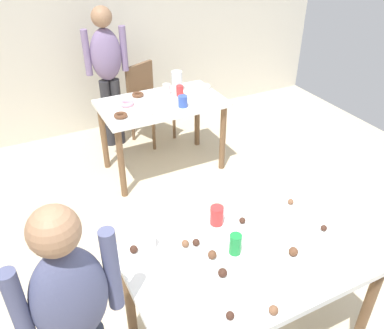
{
  "coord_description": "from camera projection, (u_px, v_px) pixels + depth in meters",
  "views": [
    {
      "loc": [
        -0.87,
        -1.38,
        2.33
      ],
      "look_at": [
        0.13,
        0.61,
        0.9
      ],
      "focal_mm": 37.71,
      "sensor_mm": 36.0,
      "label": 1
    }
  ],
  "objects": [
    {
      "name": "wall_back",
      "position": [
        72.0,
        20.0,
        4.33
      ],
      "size": [
        6.4,
        0.1,
        2.6
      ],
      "primitive_type": "cube",
      "color": "beige",
      "rests_on": "ground_plane"
    },
    {
      "name": "dining_table_near",
      "position": [
        250.0,
        266.0,
        2.22
      ],
      "size": [
        1.34,
        0.83,
        0.75
      ],
      "color": "white",
      "rests_on": "ground_plane"
    },
    {
      "name": "dining_table_far",
      "position": [
        162.0,
        112.0,
        3.92
      ],
      "size": [
        1.19,
        0.68,
        0.75
      ],
      "color": "white",
      "rests_on": "ground_plane"
    },
    {
      "name": "chair_far_table",
      "position": [
        147.0,
        98.0,
        4.56
      ],
      "size": [
        0.53,
        0.53,
        0.87
      ],
      "color": "brown",
      "rests_on": "ground_plane"
    },
    {
      "name": "person_girl_near",
      "position": [
        75.0,
        317.0,
        1.71
      ],
      "size": [
        0.46,
        0.24,
        1.45
      ],
      "color": "#383D4C",
      "rests_on": "ground_plane"
    },
    {
      "name": "person_adult_far",
      "position": [
        107.0,
        67.0,
        4.21
      ],
      "size": [
        0.45,
        0.23,
        1.52
      ],
      "color": "#28282D",
      "rests_on": "ground_plane"
    },
    {
      "name": "mixing_bowl",
      "position": [
        270.0,
        211.0,
        2.42
      ],
      "size": [
        0.19,
        0.19,
        0.08
      ],
      "primitive_type": "cylinder",
      "color": "white",
      "rests_on": "dining_table_near"
    },
    {
      "name": "soda_can",
      "position": [
        235.0,
        244.0,
        2.15
      ],
      "size": [
        0.07,
        0.07,
        0.12
      ],
      "primitive_type": "cylinder",
      "color": "#198438",
      "rests_on": "dining_table_near"
    },
    {
      "name": "fork_near",
      "position": [
        260.0,
        257.0,
        2.15
      ],
      "size": [
        0.17,
        0.02,
        0.01
      ],
      "primitive_type": "cube",
      "color": "silver",
      "rests_on": "dining_table_near"
    },
    {
      "name": "cup_near_0",
      "position": [
        311.0,
        267.0,
        2.03
      ],
      "size": [
        0.09,
        0.09,
        0.09
      ],
      "primitive_type": "cylinder",
      "color": "white",
      "rests_on": "dining_table_near"
    },
    {
      "name": "cup_near_1",
      "position": [
        217.0,
        215.0,
        2.35
      ],
      "size": [
        0.08,
        0.08,
        0.12
      ],
      "primitive_type": "cylinder",
      "color": "red",
      "rests_on": "dining_table_near"
    },
    {
      "name": "cup_near_2",
      "position": [
        148.0,
        241.0,
        2.19
      ],
      "size": [
        0.08,
        0.08,
        0.1
      ],
      "primitive_type": "cylinder",
      "color": "white",
      "rests_on": "dining_table_near"
    },
    {
      "name": "cake_ball_0",
      "position": [
        196.0,
        242.0,
        2.22
      ],
      "size": [
        0.04,
        0.04,
        0.04
      ],
      "primitive_type": "sphere",
      "color": "#3D2319",
      "rests_on": "dining_table_near"
    },
    {
      "name": "cake_ball_1",
      "position": [
        134.0,
        249.0,
        2.17
      ],
      "size": [
        0.04,
        0.04,
        0.04
      ],
      "primitive_type": "sphere",
      "color": "#3D2319",
      "rests_on": "dining_table_near"
    },
    {
      "name": "cake_ball_2",
      "position": [
        291.0,
        202.0,
        2.53
      ],
      "size": [
        0.04,
        0.04,
        0.04
      ],
      "primitive_type": "sphere",
      "color": "brown",
      "rests_on": "dining_table_near"
    },
    {
      "name": "cake_ball_3",
      "position": [
        230.0,
        315.0,
        1.83
      ],
      "size": [
        0.04,
        0.04,
        0.04
      ],
      "primitive_type": "sphere",
      "color": "#3D2319",
      "rests_on": "dining_table_near"
    },
    {
      "name": "cake_ball_4",
      "position": [
        324.0,
        228.0,
        2.32
      ],
      "size": [
        0.04,
        0.04,
        0.04
      ],
      "primitive_type": "sphere",
      "color": "#3D2319",
      "rests_on": "dining_table_near"
    },
    {
      "name": "cake_ball_5",
      "position": [
        273.0,
        310.0,
        1.84
      ],
      "size": [
        0.05,
        0.05,
        0.05
      ],
      "primitive_type": "sphere",
      "color": "brown",
      "rests_on": "dining_table_near"
    },
    {
      "name": "cake_ball_6",
      "position": [
        223.0,
        273.0,
        2.03
      ],
      "size": [
        0.05,
        0.05,
        0.05
      ],
      "primitive_type": "sphere",
      "color": "#3D2319",
      "rests_on": "dining_table_near"
    },
    {
      "name": "cake_ball_7",
      "position": [
        185.0,
        244.0,
        2.21
      ],
      "size": [
        0.04,
        0.04,
        0.04
      ],
      "primitive_type": "sphere",
      "color": "brown",
      "rests_on": "dining_table_near"
    },
    {
      "name": "cake_ball_8",
      "position": [
        242.0,
        220.0,
        2.38
      ],
      "size": [
        0.04,
        0.04,
        0.04
      ],
      "primitive_type": "sphere",
      "color": "#3D2319",
      "rests_on": "dining_table_near"
    },
    {
      "name": "cake_ball_9",
      "position": [
        212.0,
        255.0,
        2.14
      ],
      "size": [
        0.05,
        0.05,
        0.05
      ],
      "primitive_type": "sphere",
      "color": "brown",
      "rests_on": "dining_table_near"
    },
    {
      "name": "cake_ball_10",
      "position": [
        293.0,
        252.0,
        2.15
      ],
      "size": [
        0.05,
        0.05,
        0.05
      ],
      "primitive_type": "sphere",
      "color": "brown",
      "rests_on": "dining_table_near"
    },
    {
      "name": "pitcher_far",
      "position": [
        177.0,
        81.0,
        4.03
      ],
      "size": [
        0.11,
        0.11,
        0.2
      ],
      "primitive_type": "cylinder",
      "color": "white",
      "rests_on": "dining_table_far"
    },
    {
      "name": "cup_far_0",
      "position": [
        183.0,
        101.0,
        3.73
      ],
      "size": [
        0.09,
        0.09,
        0.11
      ],
      "primitive_type": "cylinder",
      "color": "#3351B2",
      "rests_on": "dining_table_far"
    },
    {
      "name": "cup_far_1",
      "position": [
        180.0,
        91.0,
        3.95
      ],
      "size": [
        0.07,
        0.07,
        0.1
      ],
      "primitive_type": "cylinder",
      "color": "red",
      "rests_on": "dining_table_far"
    },
    {
      "name": "cup_far_2",
      "position": [
        167.0,
        89.0,
        3.98
      ],
      "size": [
        0.08,
        0.08,
        0.11
      ],
      "primitive_type": "cylinder",
      "color": "white",
      "rests_on": "dining_table_far"
    },
    {
      "name": "donut_far_0",
      "position": [
        127.0,
        103.0,
        3.78
      ],
      "size": [
        0.13,
        0.13,
        0.04
      ],
      "primitive_type": "torus",
      "color": "pink",
      "rests_on": "dining_table_far"
    },
    {
      "name": "donut_far_1",
      "position": [
        138.0,
        95.0,
        3.96
      ],
      "size": [
        0.12,
        0.12,
        0.03
      ],
      "primitive_type": "torus",
      "color": "brown",
      "rests_on": "dining_table_far"
    },
    {
      "name": "donut_far_2",
      "position": [
        148.0,
        112.0,
        3.63
      ],
      "size": [
        0.11,
        0.11,
        0.03
      ],
      "primitive_type": "torus",
      "color": "white",
      "rests_on": "dining_table_far"
    },
    {
      "name": "donut_far_3",
      "position": [
        121.0,
        115.0,
        3.57
      ],
      "size": [
        0.12,
        0.12,
        0.04
      ],
      "primitive_type": "torus",
      "color": "brown",
      "rests_on": "dining_table_far"
    },
    {
      "name": "donut_far_4",
      "position": [
        205.0,
        86.0,
        4.14
      ],
      "size": [
        0.13,
        0.13,
        0.04
      ],
      "primitive_type": "torus",
      "color": "white",
      "rests_on": "dining_table_far"
    }
  ]
}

